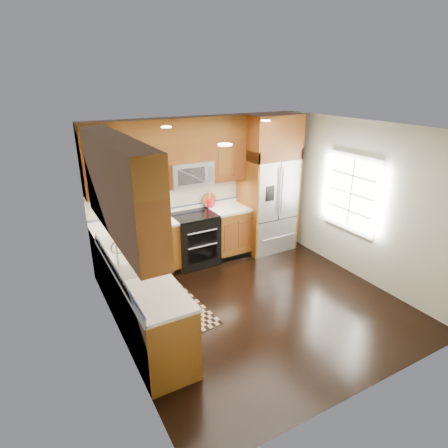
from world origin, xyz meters
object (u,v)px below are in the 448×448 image
utensil_crock (210,201)px  range (195,239)px  rug (171,309)px  knife_block (166,211)px  refrigerator (268,184)px

utensil_crock → range: bearing=-150.8°
rug → knife_block: size_ratio=5.93×
rug → knife_block: 1.79m
range → knife_block: 0.74m
refrigerator → knife_block: size_ratio=10.47×
refrigerator → knife_block: (-1.99, 0.22, -0.26)m
range → utensil_crock: (0.44, 0.25, 0.59)m
refrigerator → knife_block: bearing=173.7°
knife_block → utensil_crock: utensil_crock is taller
range → refrigerator: (1.55, -0.04, 0.83)m
refrigerator → knife_block: 2.02m
knife_block → utensil_crock: size_ratio=0.71×
refrigerator → utensil_crock: size_ratio=7.47×
rug → utensil_crock: utensil_crock is taller
rug → utensil_crock: (1.39, 1.43, 1.05)m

